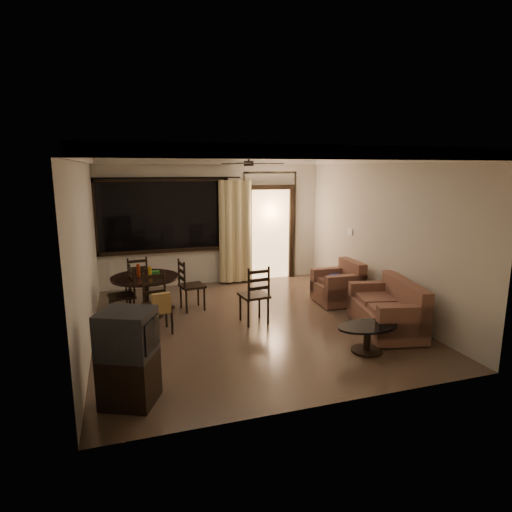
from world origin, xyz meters
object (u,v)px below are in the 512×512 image
object	(u,v)px
dining_chair_north	(137,290)
sofa	(389,311)
tv_cabinet	(129,357)
dining_table	(145,285)
coffee_table	(367,334)
dining_chair_east	(192,295)
armchair	(340,286)
dining_chair_west	(123,305)
dining_chair_south	(158,314)
side_chair	(254,306)

from	to	relation	value
dining_chair_north	sofa	bearing A→B (deg)	136.15
dining_chair_north	tv_cabinet	distance (m)	3.67
dining_table	dining_chair_north	world-z (taller)	same
tv_cabinet	coffee_table	world-z (taller)	tv_cabinet
dining_chair_east	sofa	world-z (taller)	dining_chair_east
tv_cabinet	armchair	bearing A→B (deg)	57.11
dining_chair_west	coffee_table	bearing A→B (deg)	45.21
dining_chair_north	tv_cabinet	bearing A→B (deg)	77.21
dining_chair_west	coffee_table	size ratio (longest dim) A/B	1.05
armchair	dining_chair_south	bearing A→B (deg)	-170.45
dining_chair_north	sofa	xyz separation A→B (m)	(3.81, -2.65, 0.04)
dining_chair_south	sofa	size ratio (longest dim) A/B	0.58
dining_chair_west	dining_chair_east	bearing A→B (deg)	93.10
dining_chair_east	tv_cabinet	distance (m)	3.24
dining_chair_south	side_chair	bearing A→B (deg)	-10.26
dining_chair_west	tv_cabinet	distance (m)	2.75
side_chair	dining_chair_east	bearing A→B (deg)	-54.33
dining_chair_east	side_chair	size ratio (longest dim) A/B	0.95
sofa	coffee_table	size ratio (longest dim) A/B	1.81
dining_chair_east	dining_chair_north	size ratio (longest dim) A/B	1.00
dining_chair_east	coffee_table	world-z (taller)	dining_chair_east
dining_chair_west	coffee_table	distance (m)	4.06
dining_chair_south	sofa	xyz separation A→B (m)	(3.55, -1.02, 0.01)
dining_chair_east	sofa	bearing A→B (deg)	-134.05
sofa	dining_table	bearing A→B (deg)	165.66
armchair	dining_chair_west	bearing A→B (deg)	178.35
dining_chair_south	sofa	distance (m)	3.70
tv_cabinet	sofa	xyz separation A→B (m)	(4.05, 1.00, -0.22)
dining_chair_east	dining_table	bearing A→B (deg)	89.92
dining_chair_south	tv_cabinet	bearing A→B (deg)	-112.84
dining_chair_south	coffee_table	bearing A→B (deg)	-39.97
dining_chair_west	dining_chair_east	size ratio (longest dim) A/B	1.00
dining_table	coffee_table	size ratio (longest dim) A/B	1.29
dining_chair_east	tv_cabinet	bearing A→B (deg)	149.37
dining_chair_north	sofa	distance (m)	4.64
dining_chair_south	coffee_table	world-z (taller)	dining_chair_south
dining_table	dining_chair_north	xyz separation A→B (m)	(-0.13, 0.78, -0.29)
sofa	side_chair	size ratio (longest dim) A/B	1.63
dining_chair_east	dining_chair_south	bearing A→B (deg)	135.70
tv_cabinet	armchair	distance (m)	4.73
dining_table	armchair	xyz separation A→B (m)	(3.63, -0.35, -0.24)
sofa	armchair	bearing A→B (deg)	104.72
dining_chair_south	side_chair	distance (m)	1.59
dining_chair_east	dining_chair_north	bearing A→B (deg)	46.76
dining_table	dining_chair_east	bearing A→B (deg)	8.98
tv_cabinet	armchair	size ratio (longest dim) A/B	1.31
tv_cabinet	side_chair	bearing A→B (deg)	68.50
armchair	dining_chair_east	bearing A→B (deg)	171.74
dining_chair_south	side_chair	size ratio (longest dim) A/B	0.95
dining_chair_south	side_chair	world-z (taller)	side_chair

